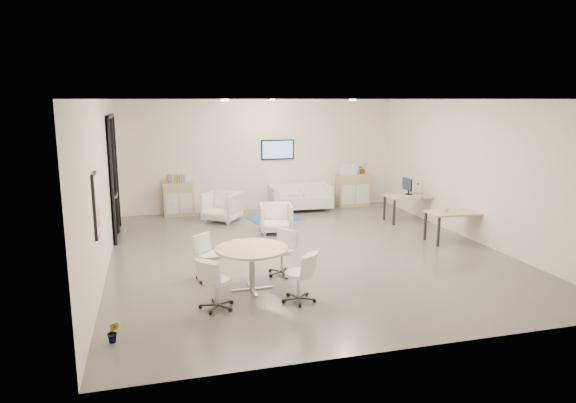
# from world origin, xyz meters

# --- Properties ---
(room_shell) EXTENTS (9.60, 10.60, 4.80)m
(room_shell) POSITION_xyz_m (0.00, 0.00, 1.60)
(room_shell) COLOR #5D5A55
(room_shell) RESTS_ON ground
(glass_door) EXTENTS (0.09, 1.90, 2.85)m
(glass_door) POSITION_xyz_m (-3.95, 2.51, 1.50)
(glass_door) COLOR black
(glass_door) RESTS_ON room_shell
(artwork) EXTENTS (0.05, 0.54, 1.04)m
(artwork) POSITION_xyz_m (-3.97, -1.60, 1.55)
(artwork) COLOR black
(artwork) RESTS_ON room_shell
(wall_tv) EXTENTS (0.98, 0.06, 0.58)m
(wall_tv) POSITION_xyz_m (0.50, 4.46, 1.75)
(wall_tv) COLOR black
(wall_tv) RESTS_ON room_shell
(ceiling_spots) EXTENTS (3.14, 4.14, 0.03)m
(ceiling_spots) POSITION_xyz_m (-0.20, 0.83, 3.18)
(ceiling_spots) COLOR #FFEAC6
(ceiling_spots) RESTS_ON room_shell
(sideboard_left) EXTENTS (0.82, 0.43, 0.93)m
(sideboard_left) POSITION_xyz_m (-2.40, 4.26, 0.46)
(sideboard_left) COLOR tan
(sideboard_left) RESTS_ON room_shell
(sideboard_right) EXTENTS (0.97, 0.47, 0.97)m
(sideboard_right) POSITION_xyz_m (2.80, 4.24, 0.48)
(sideboard_right) COLOR tan
(sideboard_right) RESTS_ON room_shell
(books) EXTENTS (0.48, 0.14, 0.22)m
(books) POSITION_xyz_m (-2.44, 4.26, 1.04)
(books) COLOR red
(books) RESTS_ON sideboard_left
(printer) EXTENTS (0.47, 0.40, 0.32)m
(printer) POSITION_xyz_m (2.64, 4.24, 1.12)
(printer) COLOR white
(printer) RESTS_ON sideboard_right
(loveseat) EXTENTS (1.80, 0.97, 0.66)m
(loveseat) POSITION_xyz_m (1.08, 4.05, 0.36)
(loveseat) COLOR beige
(loveseat) RESTS_ON room_shell
(blue_rug) EXTENTS (1.51, 1.12, 0.01)m
(blue_rug) POSITION_xyz_m (0.11, 3.19, 0.01)
(blue_rug) COLOR #324A9A
(blue_rug) RESTS_ON room_shell
(armchair_left) EXTENTS (1.15, 1.13, 0.87)m
(armchair_left) POSITION_xyz_m (-1.33, 3.24, 0.44)
(armchair_left) COLOR beige
(armchair_left) RESTS_ON room_shell
(armchair_right) EXTENTS (0.87, 0.83, 0.78)m
(armchair_right) POSITION_xyz_m (-0.22, 1.73, 0.39)
(armchair_right) COLOR beige
(armchair_right) RESTS_ON room_shell
(desk_rear) EXTENTS (1.36, 0.72, 0.69)m
(desk_rear) POSITION_xyz_m (3.52, 1.96, 0.62)
(desk_rear) COLOR tan
(desk_rear) RESTS_ON room_shell
(desk_front) EXTENTS (1.37, 0.76, 0.69)m
(desk_front) POSITION_xyz_m (3.55, -0.10, 0.62)
(desk_front) COLOR tan
(desk_front) RESTS_ON room_shell
(monitor) EXTENTS (0.20, 0.50, 0.44)m
(monitor) POSITION_xyz_m (3.48, 2.11, 0.93)
(monitor) COLOR black
(monitor) RESTS_ON desk_rear
(round_table) EXTENTS (1.23, 1.23, 0.75)m
(round_table) POSITION_xyz_m (-1.53, -1.90, 0.67)
(round_table) COLOR tan
(round_table) RESTS_ON room_shell
(meeting_chairs) EXTENTS (2.18, 2.18, 0.82)m
(meeting_chairs) POSITION_xyz_m (-1.53, -1.90, 0.41)
(meeting_chairs) COLOR white
(meeting_chairs) RESTS_ON room_shell
(plant_cabinet) EXTENTS (0.29, 0.32, 0.24)m
(plant_cabinet) POSITION_xyz_m (3.09, 4.23, 1.09)
(plant_cabinet) COLOR #3F7F3F
(plant_cabinet) RESTS_ON sideboard_right
(plant_floor) EXTENTS (0.21, 0.32, 0.13)m
(plant_floor) POSITION_xyz_m (-3.70, -3.31, 0.07)
(plant_floor) COLOR #3F7F3F
(plant_floor) RESTS_ON room_shell
(cup) EXTENTS (0.11, 0.09, 0.11)m
(cup) POSITION_xyz_m (3.34, 0.01, 0.75)
(cup) COLOR white
(cup) RESTS_ON desk_front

